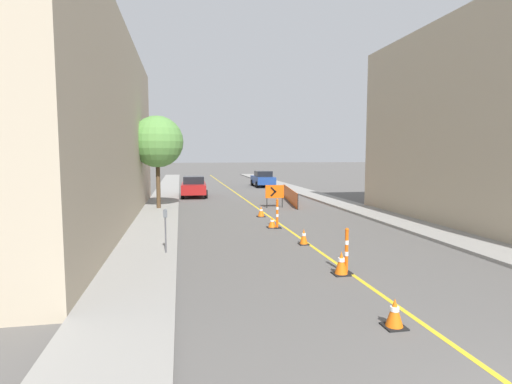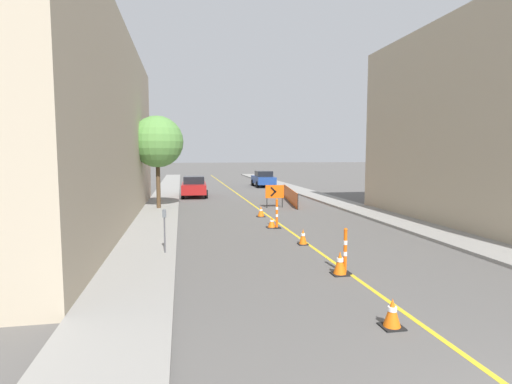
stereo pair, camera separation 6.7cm
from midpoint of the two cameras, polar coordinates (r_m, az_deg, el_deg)
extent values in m
cube|color=gold|center=(33.06, -2.81, -0.24)|extent=(0.12, 59.78, 0.01)
cube|color=gray|center=(32.77, -12.81, -0.32)|extent=(2.07, 59.78, 0.12)
cube|color=gray|center=(34.32, 6.73, 0.03)|extent=(2.07, 59.78, 0.12)
cube|color=tan|center=(20.13, -26.12, 8.19)|extent=(6.00, 22.74, 8.87)
cube|color=black|center=(8.39, 18.89, -17.72)|extent=(0.41, 0.41, 0.03)
cone|color=orange|center=(8.28, 18.96, -15.91)|extent=(0.33, 0.33, 0.54)
cylinder|color=white|center=(8.26, 18.97, -15.50)|extent=(0.17, 0.17, 0.09)
cube|color=black|center=(11.33, 11.88, -11.39)|extent=(0.44, 0.44, 0.03)
cone|color=orange|center=(11.24, 11.92, -9.81)|extent=(0.35, 0.35, 0.62)
cylinder|color=white|center=(11.22, 11.92, -9.44)|extent=(0.18, 0.18, 0.10)
cube|color=black|center=(14.70, 6.70, -7.40)|extent=(0.36, 0.36, 0.03)
cone|color=orange|center=(14.64, 6.71, -6.30)|extent=(0.29, 0.29, 0.55)
cylinder|color=white|center=(14.63, 6.71, -6.05)|extent=(0.15, 0.15, 0.09)
cube|color=black|center=(17.88, 2.21, -5.06)|extent=(0.46, 0.46, 0.03)
cone|color=orange|center=(17.84, 2.22, -4.30)|extent=(0.37, 0.37, 0.45)
cylinder|color=white|center=(17.83, 2.22, -4.13)|extent=(0.19, 0.19, 0.07)
cube|color=black|center=(20.95, 0.63, -3.51)|extent=(0.44, 0.44, 0.03)
cone|color=orange|center=(20.91, 0.63, -2.75)|extent=(0.35, 0.35, 0.53)
cylinder|color=white|center=(20.90, 0.63, -2.58)|extent=(0.18, 0.18, 0.08)
cube|color=black|center=(11.46, 12.57, -11.20)|extent=(0.30, 0.30, 0.04)
cylinder|color=#EF560C|center=(11.31, 12.64, -8.30)|extent=(0.10, 0.10, 1.15)
cylinder|color=white|center=(11.32, 12.63, -8.59)|extent=(0.11, 0.11, 0.12)
cylinder|color=white|center=(11.25, 12.66, -7.05)|extent=(0.11, 0.11, 0.12)
sphere|color=#EF560C|center=(11.18, 12.70, -5.28)|extent=(0.10, 0.10, 0.10)
cube|color=black|center=(17.77, 2.93, -5.12)|extent=(0.34, 0.34, 0.04)
cylinder|color=#EF560C|center=(17.67, 2.94, -3.17)|extent=(0.11, 0.11, 1.19)
cylinder|color=white|center=(17.68, 2.94, -3.36)|extent=(0.12, 0.12, 0.12)
cylinder|color=white|center=(17.63, 2.94, -2.33)|extent=(0.12, 0.12, 0.12)
sphere|color=#EF560C|center=(17.59, 2.95, -1.15)|extent=(0.12, 0.12, 0.12)
cube|color=#EF560C|center=(24.42, 2.61, 0.06)|extent=(1.14, 0.16, 0.80)
cube|color=black|center=(24.35, 2.44, 0.31)|extent=(0.37, 0.05, 0.37)
cube|color=black|center=(24.37, 2.43, -0.21)|extent=(0.37, 0.05, 0.37)
cylinder|color=black|center=(24.39, 1.49, -1.58)|extent=(0.06, 0.06, 0.59)
cylinder|color=black|center=(24.61, 3.70, -1.52)|extent=(0.06, 0.06, 0.59)
cube|color=#EF560C|center=(27.24, 4.81, -0.48)|extent=(1.12, 7.37, 0.94)
cylinder|color=#262626|center=(23.58, 5.93, -1.41)|extent=(0.05, 0.05, 0.94)
cylinder|color=#262626|center=(30.92, 3.95, 0.23)|extent=(0.05, 0.05, 0.94)
cube|color=maroon|center=(30.99, -8.94, 0.57)|extent=(1.96, 4.36, 0.72)
cube|color=black|center=(30.73, -8.95, 1.72)|extent=(1.60, 1.99, 0.55)
cylinder|color=black|center=(32.33, -10.52, 0.11)|extent=(0.24, 0.65, 0.64)
cylinder|color=black|center=(32.38, -7.50, 0.16)|extent=(0.24, 0.65, 0.64)
cylinder|color=black|center=(29.68, -10.50, -0.36)|extent=(0.24, 0.65, 0.64)
cylinder|color=black|center=(29.73, -7.20, -0.30)|extent=(0.24, 0.65, 0.64)
cube|color=navy|center=(40.22, 0.93, 1.74)|extent=(1.84, 4.31, 0.72)
cube|color=black|center=(39.98, 0.99, 2.63)|extent=(1.55, 1.95, 0.55)
cylinder|color=black|center=(41.39, -0.60, 1.35)|extent=(0.23, 0.64, 0.64)
cylinder|color=black|center=(41.73, 1.71, 1.38)|extent=(0.23, 0.64, 0.64)
cylinder|color=black|center=(38.78, 0.09, 1.07)|extent=(0.23, 0.64, 0.64)
cylinder|color=black|center=(39.13, 2.55, 1.11)|extent=(0.23, 0.64, 0.64)
cylinder|color=#4C4C51|center=(13.15, -12.93, -6.01)|extent=(0.05, 0.05, 1.15)
cube|color=#565B60|center=(13.03, -12.99, -3.07)|extent=(0.12, 0.10, 0.22)
sphere|color=#565B60|center=(13.01, -13.00, -2.59)|extent=(0.11, 0.11, 0.11)
cylinder|color=#4C3823|center=(24.00, -13.86, 1.04)|extent=(0.24, 0.24, 2.75)
sphere|color=#568E42|center=(23.95, -14.00, 7.00)|extent=(2.98, 2.98, 2.98)
camera|label=1|loc=(0.03, -90.08, -0.01)|focal=28.00mm
camera|label=2|loc=(0.03, 89.92, 0.01)|focal=28.00mm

